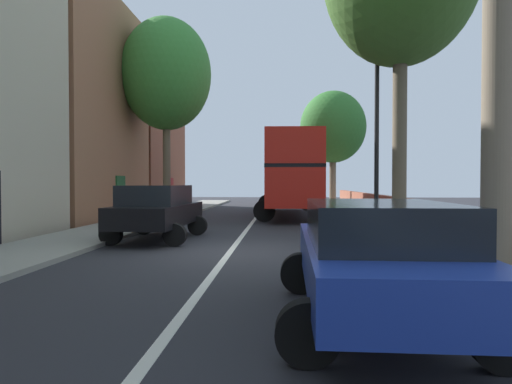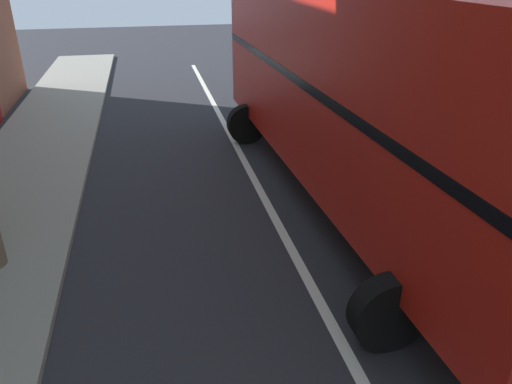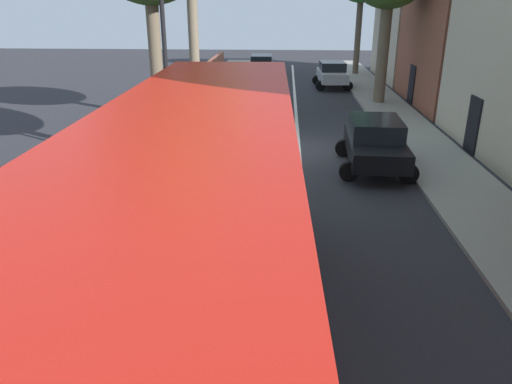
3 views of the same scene
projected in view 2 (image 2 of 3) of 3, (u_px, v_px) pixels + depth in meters
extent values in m
cube|color=red|center=(359.00, 126.00, 9.13)|extent=(2.80, 11.41, 1.70)
cube|color=black|center=(363.00, 76.00, 8.73)|extent=(2.82, 11.30, 0.16)
cube|color=red|center=(368.00, 28.00, 8.37)|extent=(2.80, 11.41, 1.50)
cube|color=black|center=(275.00, 65.00, 14.05)|extent=(2.20, 0.12, 1.19)
cylinder|color=black|center=(246.00, 124.00, 12.68)|extent=(1.01, 0.33, 1.00)
cylinder|color=black|center=(338.00, 117.00, 13.24)|extent=(1.01, 0.33, 1.00)
cylinder|color=black|center=(389.00, 312.00, 5.93)|extent=(1.01, 0.33, 1.00)
cylinder|color=brown|center=(346.00, 20.00, 17.46)|extent=(0.48, 0.48, 4.55)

